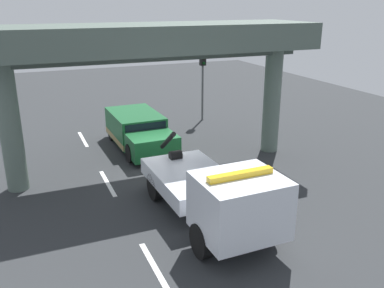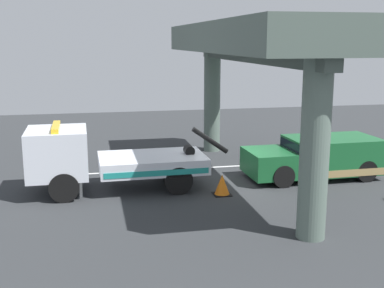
# 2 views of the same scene
# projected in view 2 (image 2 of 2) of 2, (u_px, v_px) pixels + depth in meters

# --- Properties ---
(ground_plane) EXTENTS (60.00, 40.00, 0.10)m
(ground_plane) POSITION_uv_depth(u_px,v_px,m) (226.00, 184.00, 18.76)
(ground_plane) COLOR #2D3033
(lane_stripe_west) EXTENTS (2.60, 0.16, 0.01)m
(lane_stripe_west) POSITION_uv_depth(u_px,v_px,m) (340.00, 160.00, 22.22)
(lane_stripe_west) COLOR silver
(lane_stripe_west) RESTS_ON ground
(lane_stripe_mid) EXTENTS (2.60, 0.16, 0.01)m
(lane_stripe_mid) POSITION_uv_depth(u_px,v_px,m) (211.00, 167.00, 21.03)
(lane_stripe_mid) COLOR silver
(lane_stripe_mid) RESTS_ON ground
(lane_stripe_east) EXTENTS (2.60, 0.16, 0.01)m
(lane_stripe_east) POSITION_uv_depth(u_px,v_px,m) (66.00, 175.00, 19.83)
(lane_stripe_east) COLOR silver
(lane_stripe_east) RESTS_ON ground
(tow_truck_white) EXTENTS (7.27, 2.50, 2.46)m
(tow_truck_white) POSITION_uv_depth(u_px,v_px,m) (98.00, 158.00, 17.54)
(tow_truck_white) COLOR silver
(tow_truck_white) RESTS_ON ground
(towed_van_green) EXTENTS (5.23, 2.29, 1.58)m
(towed_van_green) POSITION_uv_depth(u_px,v_px,m) (318.00, 158.00, 19.34)
(towed_van_green) COLOR #195B2D
(towed_van_green) RESTS_ON ground
(overpass_structure) EXTENTS (3.60, 13.20, 5.95)m
(overpass_structure) POSITION_uv_depth(u_px,v_px,m) (250.00, 47.00, 17.87)
(overpass_structure) COLOR #596B60
(overpass_structure) RESTS_ON ground
(traffic_cone_orange) EXTENTS (0.61, 0.61, 0.72)m
(traffic_cone_orange) POSITION_uv_depth(u_px,v_px,m) (222.00, 185.00, 17.23)
(traffic_cone_orange) COLOR orange
(traffic_cone_orange) RESTS_ON ground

